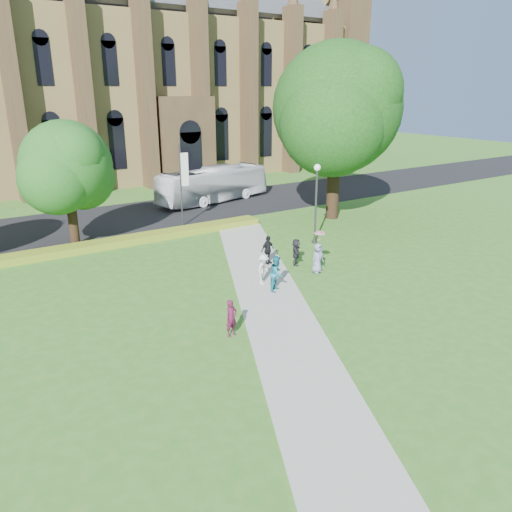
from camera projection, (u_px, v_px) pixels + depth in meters
ground at (281, 301)px, 24.23m from camera, size 160.00×160.00×0.00m
road at (134, 216)px, 40.06m from camera, size 160.00×10.00×0.02m
footpath at (269, 294)px, 25.01m from camera, size 15.58×28.54×0.04m
flower_hedge at (142, 238)px, 33.56m from camera, size 18.00×1.40×0.45m
cathedral at (148, 58)px, 56.72m from camera, size 52.60×18.25×28.00m
streetlamp at (316, 194)px, 32.22m from camera, size 0.44×0.44×5.24m
large_tree at (337, 108)px, 37.02m from camera, size 9.60×9.60×13.20m
street_tree_1 at (66, 166)px, 30.91m from camera, size 5.60×5.60×8.05m
banner_pole_0 at (182, 181)px, 36.27m from camera, size 0.70×0.10×6.00m
tour_coach at (213, 185)px, 44.76m from camera, size 11.46×4.87×3.11m
pedestrian_0 at (231, 318)px, 20.54m from camera, size 0.65×0.50×1.57m
pedestrian_1 at (277, 273)px, 25.13m from camera, size 1.12×1.09×1.83m
pedestrian_2 at (263, 269)px, 26.00m from camera, size 1.21×1.09×1.63m
pedestrian_3 at (268, 250)px, 28.99m from camera, size 1.05×0.59×1.68m
pedestrian_4 at (318, 258)px, 27.61m from camera, size 0.90×0.66×1.68m
pedestrian_5 at (296, 252)px, 28.88m from camera, size 1.23×1.43×1.55m
parasol at (320, 237)px, 27.42m from camera, size 0.82×0.82×0.59m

